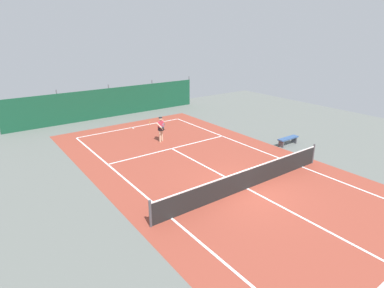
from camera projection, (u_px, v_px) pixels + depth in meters
ground_plane at (247, 189)px, 14.35m from camera, size 36.00×36.00×0.00m
court_surface at (247, 189)px, 14.35m from camera, size 11.02×26.60×0.01m
tennis_net at (248, 179)px, 14.18m from camera, size 10.12×0.10×1.10m
back_fence at (108, 108)px, 26.49m from camera, size 16.30×0.98×2.70m
tennis_player at (161, 128)px, 20.09m from camera, size 0.57×0.83×1.64m
tennis_ball_near_player at (150, 122)px, 24.66m from camera, size 0.07×0.07×0.07m
courtside_bench at (288, 139)px, 19.73m from camera, size 1.60×0.40×0.49m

